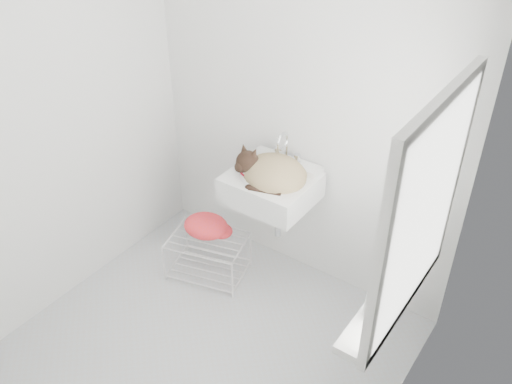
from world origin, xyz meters
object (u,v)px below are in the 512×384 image
Objects in this scene: sink at (271,176)px; wire_rack at (208,256)px; bottle_c at (405,272)px; bottle_b at (390,293)px; bottle_a at (373,318)px; cat at (272,173)px.

sink is 0.83m from wire_rack.
wire_rack is 2.95× the size of bottle_c.
wire_rack is 1.62m from bottle_b.
bottle_a is 1.04× the size of bottle_b.
bottle_c is at bearing 90.00° from bottle_a.
bottle_c is (0.00, 0.37, 0.00)m from bottle_a.
cat is at bearing 153.21° from bottle_b.
cat is (0.01, -0.02, 0.04)m from sink.
sink is at bearing 29.65° from wire_rack.
wire_rack is 1.67m from bottle_a.
cat is 1.15m from bottle_b.
bottle_c is at bearing 90.00° from bottle_b.
bottle_a is (1.04, -0.73, 0.00)m from sink.
bottle_c is at bearing -19.06° from sink.
sink is 1.17m from bottle_b.
cat is 1.09m from bottle_c.
wire_rack is at bearing -154.85° from cat.
sink is 1.10m from bottle_c.
bottle_a is (1.42, -0.51, 0.70)m from wire_rack.
cat is at bearing -53.74° from sink.
bottle_b is at bearing -90.00° from bottle_c.
cat is at bearing 161.58° from bottle_c.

